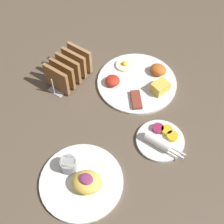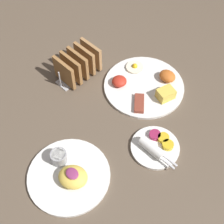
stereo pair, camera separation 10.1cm
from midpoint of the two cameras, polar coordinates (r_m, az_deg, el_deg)
ground_plane at (r=1.02m, az=2.21°, el=-2.40°), size 3.00×3.00×0.00m
plate_breakfast at (r=1.12m, az=8.73°, el=4.71°), size 0.28×0.28×0.05m
plate_condiments at (r=0.98m, az=10.90°, el=-6.42°), size 0.17×0.15×0.04m
plate_foreground at (r=0.92m, az=-4.75°, el=-11.44°), size 0.24×0.24×0.06m
toast_rack at (r=1.12m, az=-3.65°, el=8.54°), size 0.10×0.18×0.10m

